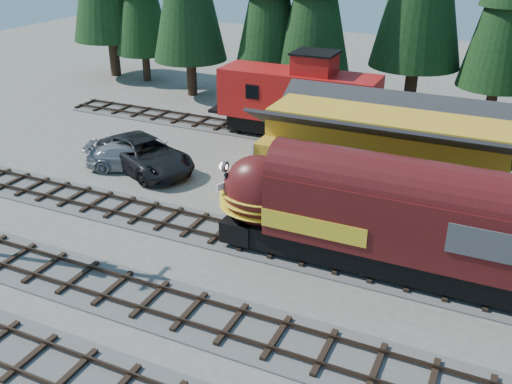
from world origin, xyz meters
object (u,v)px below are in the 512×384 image
at_px(locomotive, 372,220).
at_px(pickup_truck_a, 145,154).
at_px(caboose, 299,100).
at_px(depot, 384,150).
at_px(pickup_truck_b, 132,156).

xyz_separation_m(locomotive, pickup_truck_a, (-14.93, 4.99, -1.37)).
xyz_separation_m(locomotive, caboose, (-8.65, 14.00, 0.39)).
distance_m(depot, locomotive, 6.62).
relative_size(caboose, pickup_truck_b, 1.96).
height_order(depot, locomotive, depot).
bearing_deg(locomotive, caboose, 121.70).
xyz_separation_m(depot, caboose, (-7.52, 7.50, -0.22)).
relative_size(depot, pickup_truck_b, 2.35).
bearing_deg(caboose, pickup_truck_b, -127.56).
distance_m(locomotive, pickup_truck_a, 15.80).
xyz_separation_m(depot, pickup_truck_b, (-14.62, -1.73, -2.17)).
distance_m(caboose, pickup_truck_b, 11.80).
bearing_deg(depot, pickup_truck_a, -173.77).
bearing_deg(caboose, pickup_truck_a, -124.90).
distance_m(depot, pickup_truck_b, 14.88).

